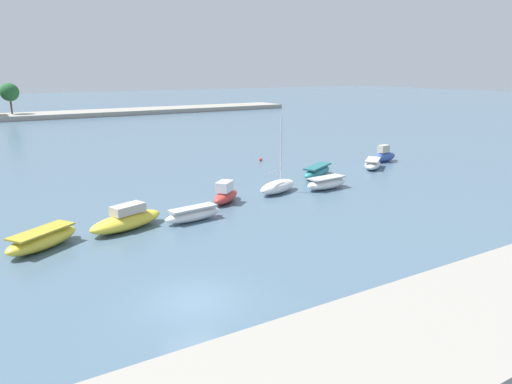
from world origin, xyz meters
name	(u,v)px	position (x,y,z in m)	size (l,w,h in m)	color
ground_plane	(195,301)	(0.00, 0.00, 0.00)	(400.00, 400.00, 0.00)	#476075
moored_boat_1	(42,240)	(-4.66, 10.14, 0.52)	(4.71, 3.81, 1.08)	yellow
moored_boat_2	(127,220)	(0.35, 11.01, 0.59)	(5.39, 3.38, 1.56)	yellow
moored_boat_3	(193,214)	(4.56, 10.37, 0.45)	(4.14, 1.58, 0.93)	white
moored_boat_4	(225,194)	(8.47, 13.18, 0.63)	(3.39, 3.08, 1.67)	#C63833
moored_boat_5	(278,186)	(13.46, 13.57, 0.53)	(4.41, 2.78, 6.18)	white
moored_boat_6	(327,183)	(17.69, 12.54, 0.49)	(4.18, 1.83, 1.01)	white
moored_boat_7	(317,171)	(19.97, 16.63, 0.50)	(4.96, 3.50, 1.04)	teal
moored_boat_8	(373,164)	(27.08, 16.67, 0.46)	(4.02, 3.65, 0.96)	white
moored_boat_9	(385,156)	(30.77, 18.62, 0.67)	(3.47, 1.57, 1.84)	#3856A8
mooring_buoy_3	(261,159)	(19.51, 25.90, 0.18)	(0.36, 0.36, 0.36)	red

